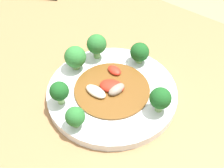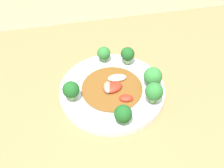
{
  "view_description": "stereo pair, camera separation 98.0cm",
  "coord_description": "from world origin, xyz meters",
  "px_view_note": "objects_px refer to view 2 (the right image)",
  "views": [
    {
      "loc": [
        0.33,
        -0.41,
        1.28
      ],
      "look_at": [
        0.05,
        -0.03,
        0.78
      ],
      "focal_mm": 50.0,
      "sensor_mm": 36.0,
      "label": 1
    },
    {
      "loc": [
        0.17,
        0.55,
        1.4
      ],
      "look_at": [
        0.05,
        -0.03,
        0.78
      ],
      "focal_mm": 50.0,
      "sensor_mm": 36.0,
      "label": 2
    }
  ],
  "objects_px": {
    "broccoli_southwest": "(128,54)",
    "broccoli_northwest": "(154,92)",
    "broccoli_north": "(123,114)",
    "broccoli_east": "(71,90)",
    "broccoli_south": "(104,53)",
    "stirfry_center": "(113,88)",
    "broccoli_west": "(153,76)",
    "plate": "(112,91)"
  },
  "relations": [
    {
      "from": "broccoli_southwest",
      "to": "broccoli_northwest",
      "type": "height_order",
      "value": "broccoli_northwest"
    },
    {
      "from": "broccoli_north",
      "to": "broccoli_east",
      "type": "xyz_separation_m",
      "value": [
        0.12,
        -0.1,
        0.01
      ]
    },
    {
      "from": "broccoli_south",
      "to": "broccoli_southwest",
      "type": "bearing_deg",
      "value": 158.71
    },
    {
      "from": "broccoli_northwest",
      "to": "stirfry_center",
      "type": "relative_size",
      "value": 0.38
    },
    {
      "from": "broccoli_southwest",
      "to": "broccoli_northwest",
      "type": "bearing_deg",
      "value": 100.82
    },
    {
      "from": "broccoli_southwest",
      "to": "broccoli_north",
      "type": "bearing_deg",
      "value": 73.64
    },
    {
      "from": "broccoli_southwest",
      "to": "broccoli_west",
      "type": "xyz_separation_m",
      "value": [
        -0.05,
        0.1,
        -0.0
      ]
    },
    {
      "from": "broccoli_south",
      "to": "broccoli_west",
      "type": "bearing_deg",
      "value": 131.41
    },
    {
      "from": "broccoli_west",
      "to": "broccoli_northwest",
      "type": "height_order",
      "value": "broccoli_northwest"
    },
    {
      "from": "broccoli_southwest",
      "to": "broccoli_east",
      "type": "distance_m",
      "value": 0.21
    },
    {
      "from": "broccoli_east",
      "to": "broccoli_west",
      "type": "xyz_separation_m",
      "value": [
        -0.23,
        -0.01,
        -0.0
      ]
    },
    {
      "from": "broccoli_north",
      "to": "broccoli_southwest",
      "type": "distance_m",
      "value": 0.22
    },
    {
      "from": "broccoli_northwest",
      "to": "broccoli_west",
      "type": "bearing_deg",
      "value": -104.28
    },
    {
      "from": "broccoli_southwest",
      "to": "broccoli_south",
      "type": "height_order",
      "value": "broccoli_southwest"
    },
    {
      "from": "plate",
      "to": "broccoli_south",
      "type": "bearing_deg",
      "value": -89.89
    },
    {
      "from": "stirfry_center",
      "to": "broccoli_northwest",
      "type": "bearing_deg",
      "value": 144.39
    },
    {
      "from": "stirfry_center",
      "to": "broccoli_west",
      "type": "bearing_deg",
      "value": 176.33
    },
    {
      "from": "broccoli_west",
      "to": "plate",
      "type": "bearing_deg",
      "value": -3.65
    },
    {
      "from": "broccoli_east",
      "to": "stirfry_center",
      "type": "bearing_deg",
      "value": -172.85
    },
    {
      "from": "plate",
      "to": "stirfry_center",
      "type": "height_order",
      "value": "stirfry_center"
    },
    {
      "from": "broccoli_northwest",
      "to": "broccoli_north",
      "type": "bearing_deg",
      "value": 27.28
    },
    {
      "from": "broccoli_west",
      "to": "broccoli_east",
      "type": "bearing_deg",
      "value": 1.9
    },
    {
      "from": "broccoli_southwest",
      "to": "broccoli_east",
      "type": "xyz_separation_m",
      "value": [
        0.18,
        0.11,
        0.0
      ]
    },
    {
      "from": "plate",
      "to": "broccoli_east",
      "type": "xyz_separation_m",
      "value": [
        0.11,
        0.01,
        0.05
      ]
    },
    {
      "from": "plate",
      "to": "broccoli_north",
      "type": "relative_size",
      "value": 5.47
    },
    {
      "from": "plate",
      "to": "broccoli_northwest",
      "type": "distance_m",
      "value": 0.13
    },
    {
      "from": "broccoli_south",
      "to": "broccoli_northwest",
      "type": "height_order",
      "value": "broccoli_northwest"
    },
    {
      "from": "broccoli_north",
      "to": "broccoli_northwest",
      "type": "bearing_deg",
      "value": -152.72
    },
    {
      "from": "broccoli_south",
      "to": "stirfry_center",
      "type": "height_order",
      "value": "broccoli_south"
    },
    {
      "from": "plate",
      "to": "broccoli_north",
      "type": "xyz_separation_m",
      "value": [
        -0.0,
        0.12,
        0.04
      ]
    },
    {
      "from": "plate",
      "to": "broccoli_west",
      "type": "xyz_separation_m",
      "value": [
        -0.11,
        0.01,
        0.04
      ]
    },
    {
      "from": "broccoli_south",
      "to": "broccoli_north",
      "type": "bearing_deg",
      "value": 91.12
    },
    {
      "from": "broccoli_southwest",
      "to": "plate",
      "type": "bearing_deg",
      "value": 55.12
    },
    {
      "from": "broccoli_northwest",
      "to": "stirfry_center",
      "type": "bearing_deg",
      "value": -35.61
    },
    {
      "from": "broccoli_north",
      "to": "stirfry_center",
      "type": "xyz_separation_m",
      "value": [
        0.0,
        -0.12,
        -0.02
      ]
    },
    {
      "from": "broccoli_west",
      "to": "broccoli_northwest",
      "type": "xyz_separation_m",
      "value": [
        0.02,
        0.06,
        0.01
      ]
    },
    {
      "from": "plate",
      "to": "broccoli_southwest",
      "type": "height_order",
      "value": "broccoli_southwest"
    },
    {
      "from": "broccoli_east",
      "to": "stirfry_center",
      "type": "distance_m",
      "value": 0.12
    },
    {
      "from": "broccoli_southwest",
      "to": "broccoli_west",
      "type": "distance_m",
      "value": 0.11
    },
    {
      "from": "broccoli_west",
      "to": "broccoli_northwest",
      "type": "distance_m",
      "value": 0.06
    },
    {
      "from": "broccoli_east",
      "to": "broccoli_north",
      "type": "bearing_deg",
      "value": 139.21
    },
    {
      "from": "broccoli_east",
      "to": "broccoli_northwest",
      "type": "distance_m",
      "value": 0.22
    }
  ]
}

